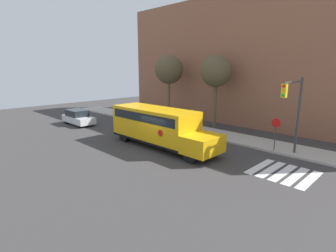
{
  "coord_description": "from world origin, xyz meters",
  "views": [
    {
      "loc": [
        13.34,
        -12.62,
        5.87
      ],
      "look_at": [
        -0.23,
        1.01,
        1.59
      ],
      "focal_mm": 28.0,
      "sensor_mm": 36.0,
      "label": 1
    }
  ],
  "objects": [
    {
      "name": "school_bus",
      "position": [
        -0.79,
        0.51,
        1.65
      ],
      "size": [
        9.33,
        2.57,
        2.89
      ],
      "color": "#EAA80F",
      "rests_on": "ground"
    },
    {
      "name": "tree_near_sidewalk",
      "position": [
        -7.54,
        8.5,
        5.63
      ],
      "size": [
        3.16,
        3.16,
        7.25
      ],
      "color": "brown",
      "rests_on": "ground"
    },
    {
      "name": "traffic_light",
      "position": [
        7.34,
        4.82,
        3.48
      ],
      "size": [
        0.28,
        3.02,
        5.27
      ],
      "color": "#38383A",
      "rests_on": "ground"
    },
    {
      "name": "tree_far_sidewalk",
      "position": [
        -1.52,
        8.87,
        5.5
      ],
      "size": [
        3.04,
        3.04,
        7.08
      ],
      "color": "brown",
      "rests_on": "ground"
    },
    {
      "name": "ground_plane",
      "position": [
        0.0,
        0.0,
        0.0
      ],
      "size": [
        60.0,
        60.0,
        0.0
      ],
      "primitive_type": "plane",
      "color": "#3A3838"
    },
    {
      "name": "stop_sign",
      "position": [
        6.13,
        5.29,
        1.59
      ],
      "size": [
        0.63,
        0.1,
        2.45
      ],
      "color": "#38383A",
      "rests_on": "ground"
    },
    {
      "name": "parked_car",
      "position": [
        -12.6,
        -0.06,
        0.75
      ],
      "size": [
        4.26,
        1.74,
        1.54
      ],
      "color": "silver",
      "rests_on": "ground"
    },
    {
      "name": "crosswalk_stripes",
      "position": [
        8.11,
        2.0,
        0.0
      ],
      "size": [
        3.3,
        3.2,
        0.01
      ],
      "color": "white",
      "rests_on": "ground"
    },
    {
      "name": "sidewalk_strip",
      "position": [
        0.0,
        6.5,
        0.07
      ],
      "size": [
        44.0,
        3.0,
        0.15
      ],
      "color": "#B2ADA3",
      "rests_on": "ground"
    },
    {
      "name": "building_backdrop",
      "position": [
        0.0,
        13.0,
        6.57
      ],
      "size": [
        32.0,
        4.0,
        13.15
      ],
      "color": "#935B42",
      "rests_on": "ground"
    }
  ]
}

